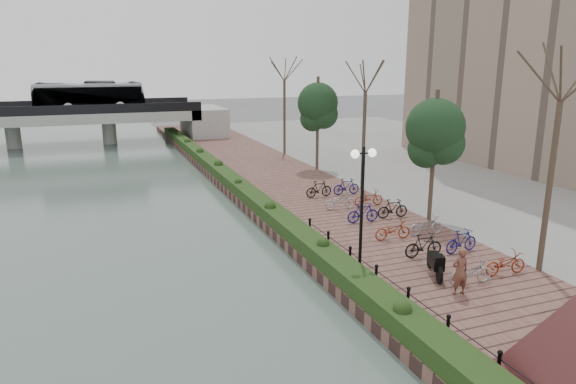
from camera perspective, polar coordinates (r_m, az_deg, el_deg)
ground at (r=16.23m, az=10.77°, el=-16.55°), size 220.00×220.00×0.00m
promenade at (r=32.47m, az=0.72°, el=-0.09°), size 8.00×75.00×0.50m
inland_pavement at (r=41.01m, az=22.01°, el=1.87°), size 24.00×75.00×0.50m
hedge at (r=33.63m, az=-6.25°, el=1.29°), size 1.10×56.00×0.60m
chain_fence at (r=18.02m, az=11.40°, el=-10.30°), size 0.10×14.10×0.70m
lamppost at (r=18.99m, az=8.29°, el=1.04°), size 1.02×0.32×4.80m
motorcycle at (r=20.01m, az=16.01°, el=-7.41°), size 1.21×1.86×1.11m
pedestrian at (r=18.59m, az=18.56°, el=-8.34°), size 0.65×0.46×1.69m
bicycle_parking at (r=25.07m, az=11.69°, el=-2.98°), size 2.40×14.69×1.00m
street_trees at (r=29.35m, az=11.57°, el=4.95°), size 3.20×37.12×6.80m
bridge at (r=57.27m, az=-26.94°, el=7.75°), size 36.00×10.77×6.50m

